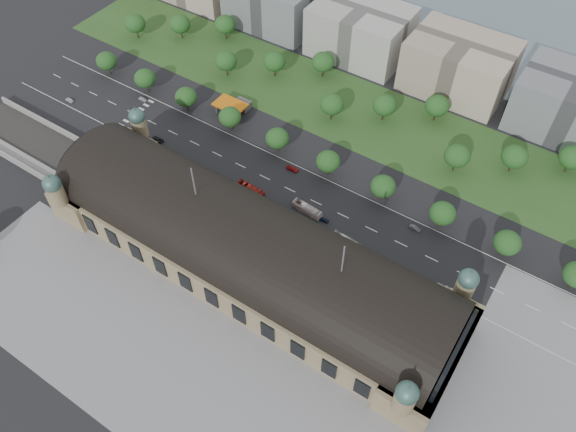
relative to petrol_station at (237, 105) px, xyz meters
The scene contains 50 objects.
ground 84.71m from the petrol_station, 50.45° to the right, with size 900.00×900.00×0.00m, color black.
station 84.98m from the petrol_station, 50.45° to the right, with size 150.00×48.40×44.30m.
track_cutting 87.79m from the petrol_station, 129.73° to the right, with size 70.00×24.00×3.10m.
plaza_south 126.63m from the petrol_station, 59.68° to the right, with size 190.00×48.00×0.12m, color gray.
plaza_east 169.97m from the petrol_station, 22.59° to the right, with size 56.00×100.00×0.12m, color gray.
road_slab 43.62m from the petrol_station, 38.82° to the right, with size 260.00×26.00×0.10m, color black.
grass_belt 47.86m from the petrol_station, 35.47° to the left, with size 300.00×45.00×0.10m, color #2E5221.
petrol_station is the anchor object (origin of this frame).
office_2 73.13m from the petrol_station, 111.07° to the left, with size 45.00×32.00×24.00m, color gray.
office_3 72.38m from the petrol_station, 70.56° to the left, with size 45.00×32.00×24.00m, color #B5B3AC.
office_4 100.64m from the petrol_station, 42.50° to the left, with size 45.00×32.00×24.00m, color #BDAC95.
office_5 141.49m from the petrol_station, 28.66° to the left, with size 45.00×32.00×24.00m, color gray.
tree_row_0 67.38m from the petrol_station, 169.47° to the right, with size 9.60×9.60×11.52m.
tree_row_1 44.08m from the petrol_station, 163.73° to the right, with size 9.60×9.60×11.52m.
tree_row_2 22.32m from the petrol_station, 145.83° to the right, with size 9.60×9.60×11.52m.
tree_row_3 14.35m from the petrol_station, 64.33° to the right, with size 9.60×9.60×11.52m.
tree_row_4 32.64m from the petrol_station, 22.33° to the right, with size 9.60×9.60×11.52m.
tree_row_5 55.47m from the petrol_station, 12.84° to the right, with size 9.60×9.60×11.52m.
tree_row_6 78.99m from the petrol_station, ahead, with size 9.60×9.60×11.52m.
tree_row_7 102.74m from the petrol_station, ahead, with size 9.60×9.60×11.52m.
tree_row_8 126.58m from the petrol_station, ahead, with size 9.60×9.60×11.52m.
tree_belt_0 78.30m from the petrol_station, 166.89° to the left, with size 10.40×10.40×12.48m.
tree_belt_1 64.57m from the petrol_station, 152.50° to the left, with size 10.40×10.40×12.48m.
tree_belt_2 56.72m from the petrol_station, 132.40° to the left, with size 10.40×10.40×12.48m.
tree_belt_3 26.54m from the petrol_station, 137.15° to the left, with size 10.40×10.40×12.48m.
tree_belt_4 30.15m from the petrol_station, 90.18° to the left, with size 10.40×10.40×12.48m.
tree_belt_5 46.08m from the petrol_station, 65.62° to the left, with size 10.40×10.40×12.48m.
tree_belt_6 42.15m from the petrol_station, 25.05° to the left, with size 10.40×10.40×12.48m.
tree_belt_7 64.40m from the petrol_station, 27.57° to the left, with size 10.40×10.40×12.48m.
tree_belt_8 86.76m from the petrol_station, 28.79° to the left, with size 10.40×10.40×12.48m.
tree_belt_9 96.68m from the petrol_station, 10.57° to the left, with size 10.40×10.40×12.48m.
tree_belt_10 117.83m from the petrol_station, 14.62° to the left, with size 10.40×10.40×12.48m.
tree_belt_11 139.39m from the petrol_station, 17.43° to the left, with size 10.40×10.40×12.48m.
traffic_car_0 76.53m from the petrol_station, 151.14° to the right, with size 1.75×4.35×1.48m, color silver.
traffic_car_1 43.81m from the petrol_station, 155.31° to the right, with size 1.36×3.90×1.29m, color gray.
traffic_car_2 38.38m from the petrol_station, 114.84° to the right, with size 2.57×5.57×1.55m, color black.
traffic_car_3 44.76m from the petrol_station, 23.54° to the right, with size 2.11×5.19×1.51m, color maroon.
traffic_car_4 73.14m from the petrol_station, 27.24° to the right, with size 1.64×4.07×1.39m, color #161F3F.
traffic_car_5 96.97m from the petrol_station, 11.00° to the right, with size 1.52×4.35×1.43m, color #5A5E62.
traffic_car_6 121.97m from the petrol_station, 17.31° to the right, with size 2.13×4.62×1.28m, color white.
parked_car_0 51.45m from the petrol_station, 120.51° to the right, with size 1.46×4.18×1.38m, color black.
parked_car_1 40.67m from the petrol_station, 97.28° to the right, with size 2.48×5.37×1.49m, color maroon.
parked_car_2 44.29m from the petrol_station, 76.77° to the right, with size 1.78×4.37×1.27m, color #192148.
parked_car_3 46.74m from the petrol_station, 71.54° to the right, with size 1.76×4.38×1.49m, color slate.
parked_car_4 44.56m from the petrol_station, 84.24° to the right, with size 1.67×4.78×1.58m, color white.
parked_car_5 51.93m from the petrol_station, 58.55° to the right, with size 2.25×4.88×1.36m, color gray.
parked_car_6 45.46m from the petrol_station, 77.28° to the right, with size 1.91×4.70×1.36m, color black.
bus_west 50.23m from the petrol_station, 47.29° to the right, with size 2.87×12.27×3.42m, color #B0261C.
bus_mid 66.50m from the petrol_station, 30.04° to the right, with size 2.92×12.47×3.47m, color white.
bus_east 86.24m from the petrol_station, 26.36° to the right, with size 2.68×11.45×3.19m, color silver.
Camera 1 is at (72.66, -85.66, 162.41)m, focal length 35.00 mm.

